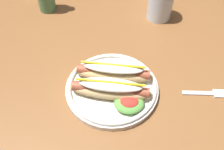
{
  "coord_description": "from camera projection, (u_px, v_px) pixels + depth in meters",
  "views": [
    {
      "loc": [
        -0.02,
        -0.6,
        1.27
      ],
      "look_at": [
        -0.02,
        -0.16,
        0.77
      ],
      "focal_mm": 38.39,
      "sensor_mm": 36.0,
      "label": 1
    }
  ],
  "objects": [
    {
      "name": "fork",
      "position": [
        208.0,
        93.0,
        0.66
      ],
      "size": [
        0.12,
        0.03,
        0.0
      ],
      "rotation": [
        0.0,
        0.0,
        -0.02
      ],
      "color": "silver",
      "rests_on": "dining_table"
    },
    {
      "name": "hot_dog_plate",
      "position": [
        113.0,
        85.0,
        0.64
      ],
      "size": [
        0.25,
        0.25,
        0.08
      ],
      "color": "silver",
      "rests_on": "dining_table"
    },
    {
      "name": "ground_plane",
      "position": [
        117.0,
        142.0,
        1.35
      ],
      "size": [
        8.0,
        8.0,
        0.0
      ],
      "primitive_type": "plane",
      "color": "#2D2826"
    },
    {
      "name": "dining_table",
      "position": [
        119.0,
        64.0,
        0.87
      ],
      "size": [
        1.11,
        1.05,
        0.74
      ],
      "color": "brown",
      "rests_on": "ground_plane"
    },
    {
      "name": "water_cup",
      "position": [
        161.0,
        2.0,
        0.84
      ],
      "size": [
        0.09,
        0.09,
        0.12
      ],
      "primitive_type": "cylinder",
      "color": "silver",
      "rests_on": "dining_table"
    }
  ]
}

